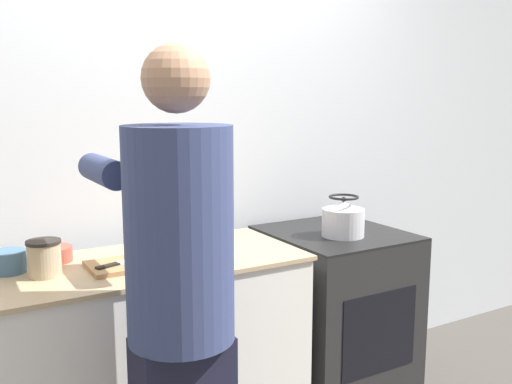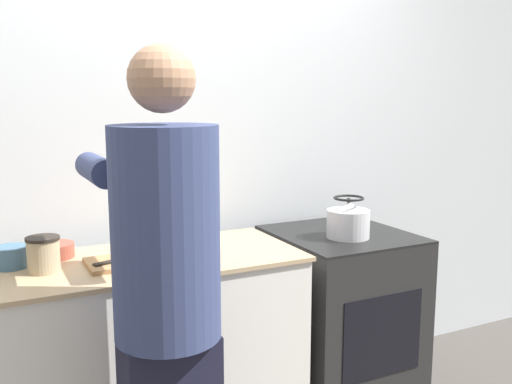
% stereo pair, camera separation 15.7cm
% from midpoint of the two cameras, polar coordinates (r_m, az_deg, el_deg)
% --- Properties ---
extents(wall_back, '(8.00, 0.05, 2.60)m').
position_cam_midpoint_polar(wall_back, '(2.79, -6.31, 4.39)').
color(wall_back, silver).
rests_on(wall_back, ground_plane).
extents(counter, '(1.35, 0.59, 0.90)m').
position_cam_midpoint_polar(counter, '(2.49, -9.91, -16.69)').
color(counter, silver).
rests_on(counter, ground_plane).
extents(oven, '(0.62, 0.67, 0.89)m').
position_cam_midpoint_polar(oven, '(2.97, 9.90, -12.39)').
color(oven, black).
rests_on(oven, ground_plane).
extents(person, '(0.38, 0.61, 1.70)m').
position_cam_midpoint_polar(person, '(1.83, -6.50, -10.43)').
color(person, black).
rests_on(person, ground_plane).
extents(cutting_board, '(0.31, 0.21, 0.02)m').
position_cam_midpoint_polar(cutting_board, '(2.28, -10.77, -6.86)').
color(cutting_board, '#A87A4C').
rests_on(cutting_board, counter).
extents(knife, '(0.24, 0.10, 0.01)m').
position_cam_midpoint_polar(knife, '(2.26, -11.45, -6.68)').
color(knife, silver).
rests_on(knife, cutting_board).
extents(kettle, '(0.20, 0.20, 0.20)m').
position_cam_midpoint_polar(kettle, '(2.74, 10.84, -2.82)').
color(kettle, silver).
rests_on(kettle, oven).
extents(bowl_prep, '(0.13, 0.13, 0.08)m').
position_cam_midpoint_polar(bowl_prep, '(2.35, -21.58, -6.08)').
color(bowl_prep, '#426684').
rests_on(bowl_prep, counter).
extents(bowl_mixing, '(0.15, 0.15, 0.06)m').
position_cam_midpoint_polar(bowl_mixing, '(2.43, -17.73, -5.61)').
color(bowl_mixing, '#9E4738').
rests_on(bowl_mixing, counter).
extents(canister_jar, '(0.12, 0.12, 0.13)m').
position_cam_midpoint_polar(canister_jar, '(2.24, -18.62, -5.93)').
color(canister_jar, tan).
rests_on(canister_jar, counter).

